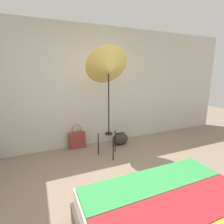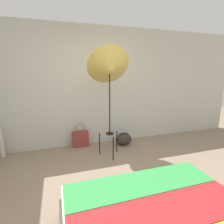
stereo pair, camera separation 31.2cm
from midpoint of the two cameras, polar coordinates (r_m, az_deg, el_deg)
name	(u,v)px [view 1 (the left image)]	position (r m, az deg, el deg)	size (l,w,h in m)	color
ground_plane	(129,214)	(2.37, 1.17, -30.50)	(14.00, 14.00, 0.00)	gray
wall_back	(80,88)	(3.87, -12.69, 7.64)	(8.00, 0.05, 2.60)	beige
photo_umbrella	(109,69)	(3.23, -3.99, 13.84)	(0.80, 0.62, 2.09)	black
tote_bag	(77,140)	(3.97, -13.58, -8.88)	(0.35, 0.13, 0.53)	brown
duffel_bag	(120,139)	(4.05, 0.51, -8.77)	(0.37, 0.27, 0.28)	#332D28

